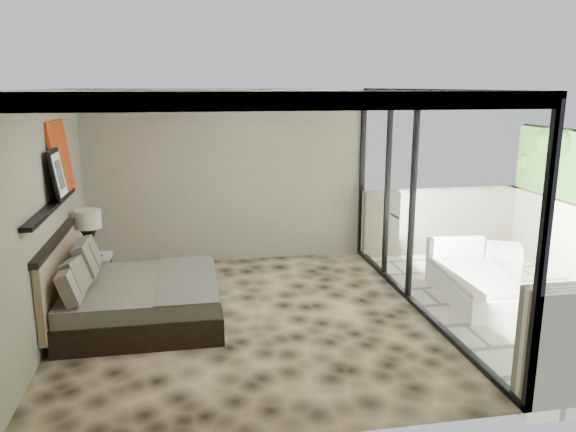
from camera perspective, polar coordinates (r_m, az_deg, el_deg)
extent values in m
plane|color=black|center=(7.13, -4.29, -10.40)|extent=(5.00, 5.00, 0.00)
cube|color=silver|center=(6.54, -4.71, 12.64)|extent=(4.50, 5.00, 0.02)
cube|color=gray|center=(9.13, -6.09, 3.97)|extent=(4.50, 0.02, 2.80)
cube|color=gray|center=(6.85, -23.46, -0.11)|extent=(0.02, 5.00, 2.80)
cube|color=white|center=(7.26, 13.46, 1.32)|extent=(0.08, 5.00, 2.80)
cube|color=beige|center=(8.37, 22.47, -8.20)|extent=(3.00, 5.00, 0.12)
cube|color=black|center=(6.91, -22.88, 0.90)|extent=(0.12, 2.20, 0.05)
cube|color=black|center=(7.22, -14.43, -9.13)|extent=(1.86, 1.77, 0.32)
cube|color=#545146|center=(7.12, -14.55, -7.22)|extent=(1.80, 1.71, 0.19)
cube|color=#4F4D45|center=(7.07, -10.28, -6.29)|extent=(0.71, 1.75, 0.03)
cube|color=#96835F|center=(7.20, -22.30, -5.86)|extent=(0.08, 1.87, 0.88)
cube|color=black|center=(8.39, -19.07, -5.71)|extent=(0.58, 0.58, 0.48)
cone|color=black|center=(8.24, -19.46, -3.32)|extent=(0.21, 0.21, 0.19)
cone|color=black|center=(8.19, -19.56, -2.06)|extent=(0.21, 0.21, 0.19)
cylinder|color=beige|center=(8.13, -19.70, -0.29)|extent=(0.37, 0.37, 0.25)
cube|color=#AC110E|center=(7.55, -22.14, 5.58)|extent=(0.13, 0.90, 0.90)
cube|color=black|center=(7.10, -22.35, 3.92)|extent=(0.11, 0.50, 0.60)
cube|color=white|center=(9.21, 21.06, -4.19)|extent=(0.63, 0.63, 0.48)
cube|color=white|center=(8.07, 18.56, -7.08)|extent=(0.98, 1.75, 0.29)
cube|color=beige|center=(8.01, 18.66, -5.81)|extent=(0.92, 1.64, 0.08)
cube|color=white|center=(8.66, 16.62, -3.27)|extent=(0.85, 0.19, 0.37)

